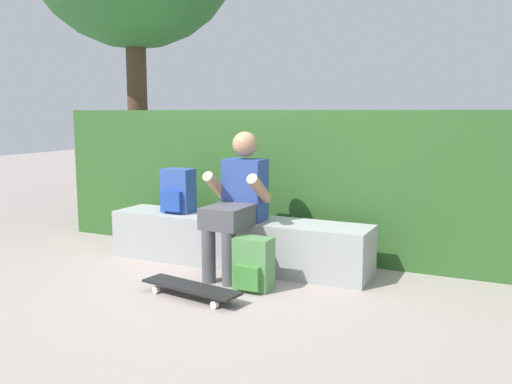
% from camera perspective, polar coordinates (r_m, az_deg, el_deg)
% --- Properties ---
extents(ground_plane, '(24.00, 24.00, 0.00)m').
position_cam_1_polar(ground_plane, '(4.54, -4.51, -8.83)').
color(ground_plane, gray).
extents(bench_main, '(2.37, 0.45, 0.42)m').
position_cam_1_polar(bench_main, '(4.84, -2.05, -5.13)').
color(bench_main, '#9A9D9C').
rests_on(bench_main, ground).
extents(person_skater, '(0.49, 0.62, 1.17)m').
position_cam_1_polar(person_skater, '(4.52, -1.96, -0.72)').
color(person_skater, '#2D4793').
rests_on(person_skater, ground).
extents(skateboard_near_person, '(0.82, 0.33, 0.09)m').
position_cam_1_polar(skateboard_near_person, '(4.07, -6.75, -9.80)').
color(skateboard_near_person, black).
rests_on(skateboard_near_person, ground).
extents(backpack_on_bench, '(0.28, 0.23, 0.40)m').
position_cam_1_polar(backpack_on_bench, '(5.05, -8.10, 0.06)').
color(backpack_on_bench, '#2D4C99').
rests_on(backpack_on_bench, bench_main).
extents(backpack_on_ground, '(0.28, 0.23, 0.40)m').
position_cam_1_polar(backpack_on_ground, '(4.19, -0.31, -7.53)').
color(backpack_on_ground, '#51894C').
rests_on(backpack_on_ground, ground).
extents(hedge_row, '(4.94, 0.70, 1.35)m').
position_cam_1_polar(hedge_row, '(5.35, 4.15, 1.20)').
color(hedge_row, '#2E5925').
rests_on(hedge_row, ground).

